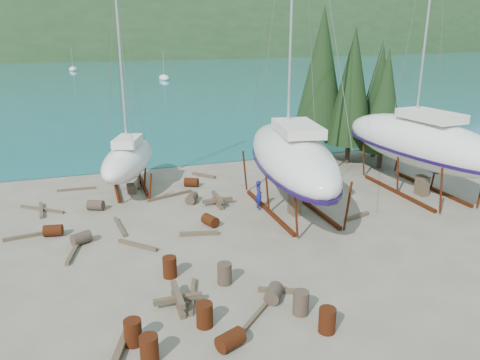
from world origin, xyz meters
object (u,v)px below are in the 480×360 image
object	(u,v)px
small_sailboat_shore	(128,159)
worker	(259,195)
large_sailboat_far	(420,142)
large_sailboat_near	(292,156)

from	to	relation	value
small_sailboat_shore	worker	bearing A→B (deg)	-19.64
large_sailboat_far	worker	world-z (taller)	large_sailboat_far
worker	large_sailboat_far	bearing A→B (deg)	-92.33
large_sailboat_near	small_sailboat_shore	xyz separation A→B (m)	(-8.17, 6.33, -1.09)
large_sailboat_far	large_sailboat_near	bearing A→B (deg)	176.75
large_sailboat_near	large_sailboat_far	size ratio (longest dim) A/B	0.99
large_sailboat_far	small_sailboat_shore	size ratio (longest dim) A/B	1.58
small_sailboat_shore	large_sailboat_far	bearing A→B (deg)	1.12
large_sailboat_near	worker	bearing A→B (deg)	162.91
large_sailboat_near	large_sailboat_far	bearing A→B (deg)	12.60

